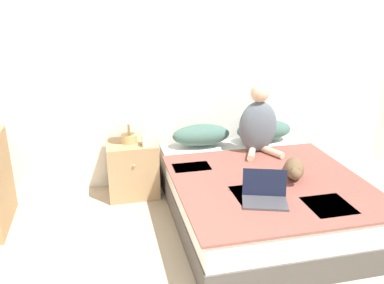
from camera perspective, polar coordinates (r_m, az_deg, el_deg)
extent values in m
cube|color=white|center=(4.37, -2.18, 10.31)|extent=(5.08, 0.05, 2.55)
cube|color=#4C4742|center=(3.94, 9.41, -9.02)|extent=(1.60, 2.01, 0.24)
cube|color=silver|center=(3.84, 9.60, -6.01)|extent=(1.58, 1.98, 0.22)
cube|color=brown|center=(3.62, 10.92, -5.62)|extent=(1.65, 1.61, 0.02)
cube|color=#5B9384|center=(3.39, 8.61, -7.23)|extent=(0.33, 0.34, 0.01)
cube|color=#5B9384|center=(3.84, -0.06, -3.56)|extent=(0.35, 0.22, 0.01)
cube|color=#5B9384|center=(3.35, 18.65, -8.47)|extent=(0.34, 0.35, 0.01)
ellipsoid|color=#42665B|center=(4.36, 1.30, 1.00)|extent=(0.63, 0.30, 0.22)
ellipsoid|color=#42665B|center=(4.58, 10.06, 1.65)|extent=(0.63, 0.30, 0.22)
ellipsoid|color=slate|center=(4.19, 9.23, 2.14)|extent=(0.40, 0.22, 0.53)
sphere|color=#DBB293|center=(4.09, 9.50, 6.79)|extent=(0.19, 0.19, 0.19)
cylinder|color=#DBB293|center=(4.10, 8.35, -1.60)|extent=(0.18, 0.28, 0.07)
cylinder|color=#DBB293|center=(4.19, 11.16, -1.34)|extent=(0.18, 0.28, 0.07)
ellipsoid|color=brown|center=(3.70, 14.13, -3.61)|extent=(0.28, 0.36, 0.17)
sphere|color=brown|center=(3.54, 14.29, -4.38)|extent=(0.11, 0.11, 0.11)
cone|color=brown|center=(3.52, 14.82, -3.82)|extent=(0.05, 0.05, 0.05)
cone|color=brown|center=(3.52, 13.88, -3.76)|extent=(0.05, 0.05, 0.05)
cylinder|color=brown|center=(3.92, 13.91, -3.31)|extent=(0.17, 0.06, 0.04)
cube|color=#424247|center=(3.24, 10.19, -8.43)|extent=(0.40, 0.31, 0.02)
cube|color=black|center=(3.30, 10.13, -5.59)|extent=(0.35, 0.16, 0.21)
cube|color=tan|center=(4.32, -8.34, -3.72)|extent=(0.52, 0.43, 0.58)
sphere|color=tan|center=(4.06, -8.15, -3.31)|extent=(0.03, 0.03, 0.03)
cylinder|color=tan|center=(4.20, -8.82, 0.47)|extent=(0.16, 0.16, 0.09)
cylinder|color=tan|center=(4.16, -8.91, 2.02)|extent=(0.02, 0.02, 0.15)
cone|color=white|center=(4.11, -9.05, 4.57)|extent=(0.26, 0.26, 0.23)
cube|color=beige|center=(4.10, -6.18, 0.30)|extent=(0.12, 0.12, 0.11)
ellipsoid|color=white|center=(4.08, -6.22, 1.22)|extent=(0.06, 0.04, 0.03)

